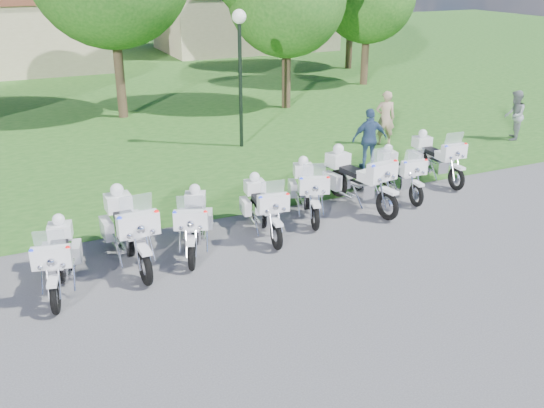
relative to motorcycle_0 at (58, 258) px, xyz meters
name	(u,v)px	position (x,y,z in m)	size (l,w,h in m)	color
ground	(299,268)	(4.41, -1.18, -0.62)	(100.00, 100.00, 0.00)	#4D4D52
grass_lawn	(88,66)	(4.41, 25.82, -0.61)	(100.00, 48.00, 0.01)	#255E1D
motorcycle_0	(58,258)	(0.00, 0.00, 0.00)	(1.00, 2.17, 1.47)	black
motorcycle_1	(129,228)	(1.43, 0.53, 0.11)	(0.89, 2.57, 1.73)	black
motorcycle_2	(194,222)	(2.78, 0.52, 0.00)	(1.22, 2.10, 1.48)	black
motorcycle_3	(264,207)	(4.46, 0.70, 0.00)	(0.86, 2.18, 1.47)	black
motorcycle_4	(308,189)	(5.85, 1.23, 0.02)	(1.16, 2.19, 1.52)	black
motorcycle_5	(358,178)	(7.22, 1.19, 0.10)	(1.09, 2.54, 1.72)	black
motorcycle_6	(399,172)	(8.63, 1.44, -0.02)	(0.83, 2.13, 1.43)	black
motorcycle_7	(436,157)	(10.26, 2.00, 0.02)	(0.80, 2.28, 1.53)	black
lamp_post	(240,45)	(6.52, 7.20, 2.64)	(0.44, 0.44, 4.33)	black
building_east	(245,18)	(15.41, 28.82, 1.45)	(11.44, 7.28, 4.10)	tan
bystander_a	(385,118)	(10.90, 5.44, 0.28)	(0.65, 0.43, 1.79)	tan
bystander_b	(514,116)	(15.22, 4.13, 0.22)	(0.81, 0.63, 1.68)	gray
bystander_c	(369,139)	(9.06, 3.53, 0.28)	(1.05, 0.44, 1.78)	#304B75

